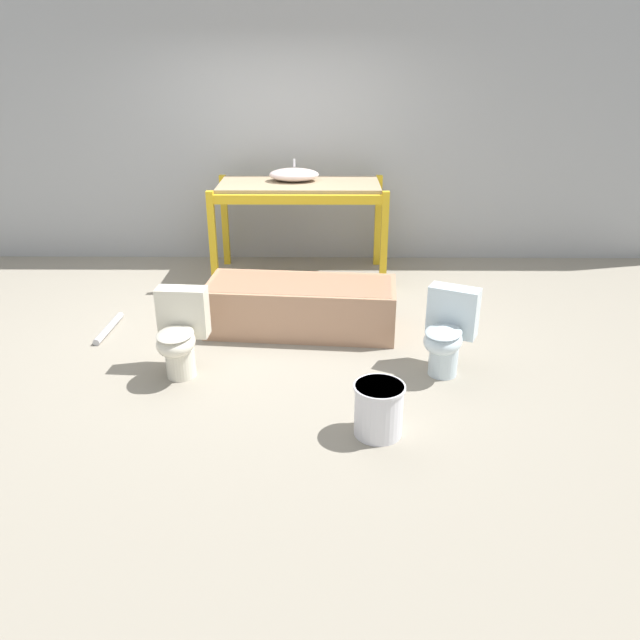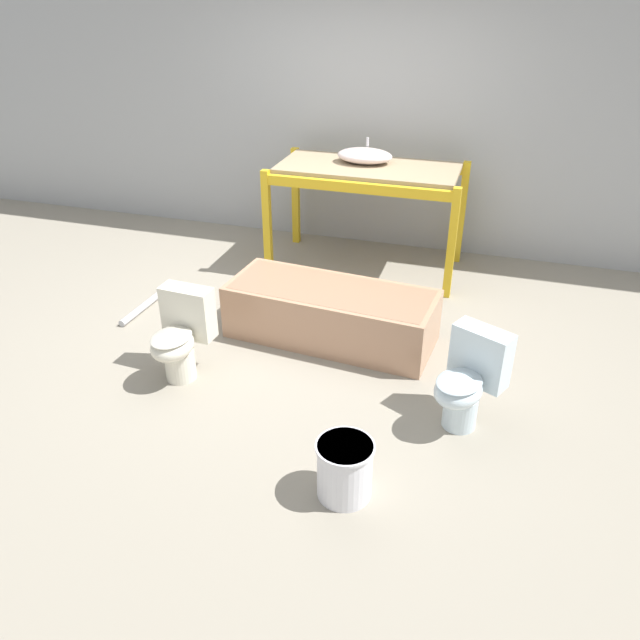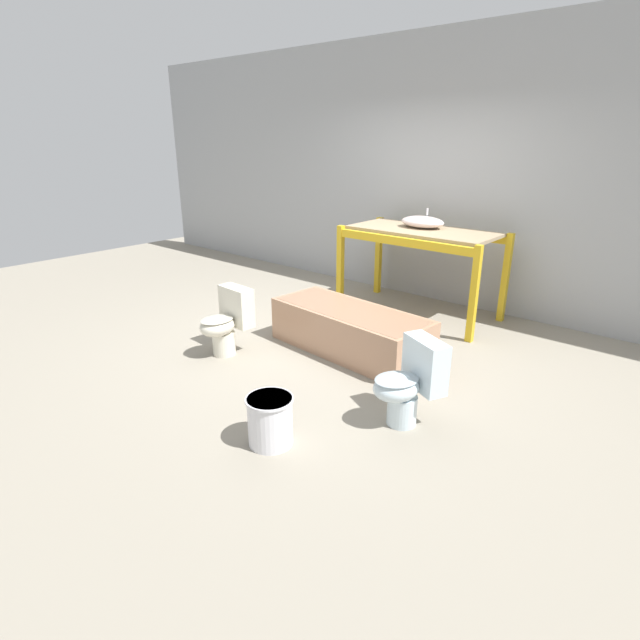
{
  "view_description": "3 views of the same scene",
  "coord_description": "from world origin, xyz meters",
  "px_view_note": "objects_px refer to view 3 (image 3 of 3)",
  "views": [
    {
      "loc": [
        0.56,
        -5.21,
        2.31
      ],
      "look_at": [
        0.53,
        -1.02,
        0.48
      ],
      "focal_mm": 35.0,
      "sensor_mm": 36.0,
      "label": 1
    },
    {
      "loc": [
        1.55,
        -4.32,
        2.63
      ],
      "look_at": [
        0.51,
        -0.95,
        0.63
      ],
      "focal_mm": 35.0,
      "sensor_mm": 36.0,
      "label": 2
    },
    {
      "loc": [
        3.12,
        -3.82,
        2.03
      ],
      "look_at": [
        0.64,
        -0.93,
        0.62
      ],
      "focal_mm": 28.0,
      "sensor_mm": 36.0,
      "label": 3
    }
  ],
  "objects_px": {
    "bathtub_main": "(350,327)",
    "toilet_near": "(409,382)",
    "sink_basin": "(422,222)",
    "bucket_white": "(270,420)",
    "toilet_far": "(227,321)"
  },
  "relations": [
    {
      "from": "bathtub_main",
      "to": "toilet_near",
      "type": "relative_size",
      "value": 2.6
    },
    {
      "from": "sink_basin",
      "to": "toilet_near",
      "type": "height_order",
      "value": "sink_basin"
    },
    {
      "from": "sink_basin",
      "to": "bathtub_main",
      "type": "relative_size",
      "value": 0.31
    },
    {
      "from": "bathtub_main",
      "to": "bucket_white",
      "type": "distance_m",
      "value": 1.73
    },
    {
      "from": "toilet_far",
      "to": "bucket_white",
      "type": "xyz_separation_m",
      "value": [
        1.44,
        -0.81,
        -0.15
      ]
    },
    {
      "from": "bathtub_main",
      "to": "toilet_near",
      "type": "height_order",
      "value": "toilet_near"
    },
    {
      "from": "sink_basin",
      "to": "bucket_white",
      "type": "xyz_separation_m",
      "value": [
        0.68,
        -3.15,
        -0.9
      ]
    },
    {
      "from": "bathtub_main",
      "to": "toilet_far",
      "type": "xyz_separation_m",
      "value": [
        -0.89,
        -0.82,
        0.08
      ]
    },
    {
      "from": "bucket_white",
      "to": "toilet_near",
      "type": "bearing_deg",
      "value": 55.88
    },
    {
      "from": "toilet_far",
      "to": "toilet_near",
      "type": "bearing_deg",
      "value": 5.0
    },
    {
      "from": "sink_basin",
      "to": "bucket_white",
      "type": "relative_size",
      "value": 1.48
    },
    {
      "from": "toilet_far",
      "to": "sink_basin",
      "type": "bearing_deg",
      "value": 75.69
    },
    {
      "from": "toilet_near",
      "to": "toilet_far",
      "type": "height_order",
      "value": "same"
    },
    {
      "from": "bathtub_main",
      "to": "bucket_white",
      "type": "relative_size",
      "value": 4.77
    },
    {
      "from": "sink_basin",
      "to": "toilet_near",
      "type": "xyz_separation_m",
      "value": [
        1.26,
        -2.29,
        -0.75
      ]
    }
  ]
}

